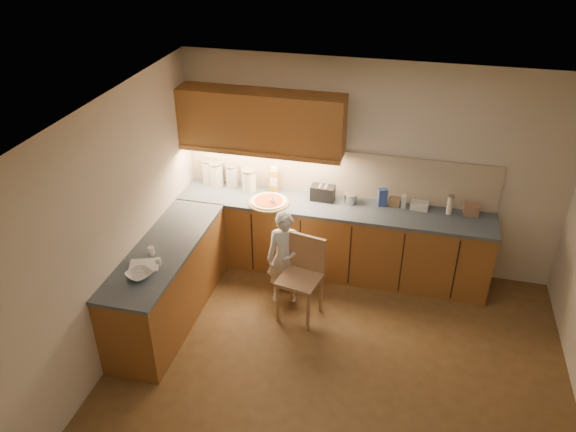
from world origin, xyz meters
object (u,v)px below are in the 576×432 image
(wooden_chair, at_px, (303,272))
(toaster, at_px, (323,193))
(child, at_px, (285,258))
(oil_jug, at_px, (274,180))
(pizza_on_board, at_px, (269,202))

(wooden_chair, distance_m, toaster, 1.10)
(child, distance_m, oil_jug, 1.10)
(pizza_on_board, xyz_separation_m, wooden_chair, (0.59, -0.76, -0.39))
(oil_jug, distance_m, toaster, 0.63)
(child, relative_size, toaster, 3.98)
(child, relative_size, wooden_chair, 1.21)
(oil_jug, height_order, toaster, oil_jug)
(oil_jug, bearing_deg, wooden_chair, -60.74)
(oil_jug, relative_size, toaster, 1.13)
(pizza_on_board, distance_m, toaster, 0.66)
(oil_jug, bearing_deg, child, -68.14)
(child, height_order, wooden_chair, child)
(child, height_order, toaster, child)
(pizza_on_board, distance_m, oil_jug, 0.35)
(oil_jug, xyz_separation_m, toaster, (0.63, -0.08, -0.06))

